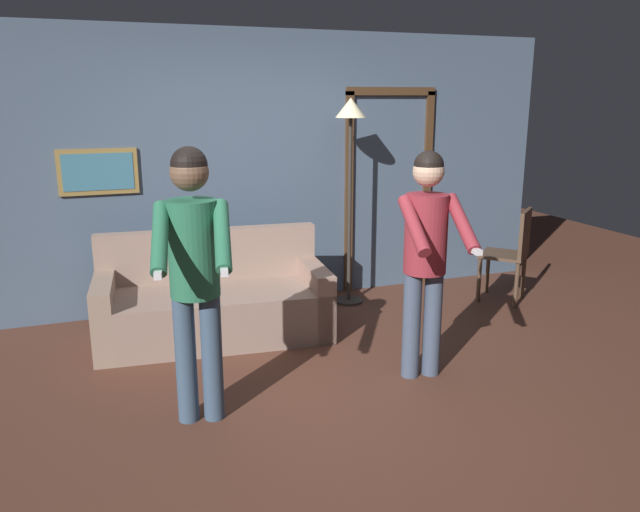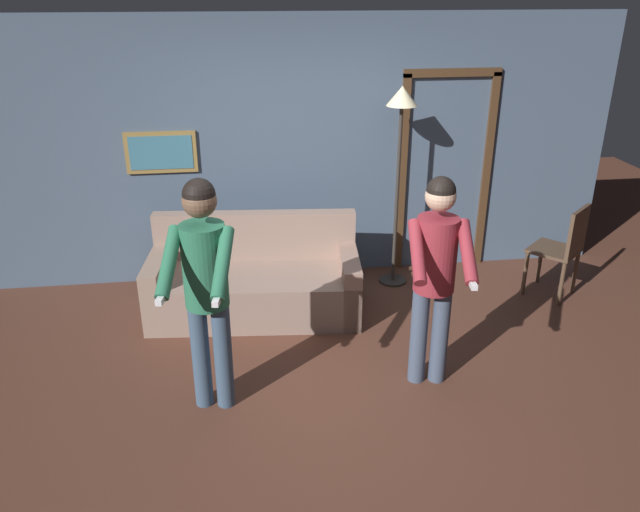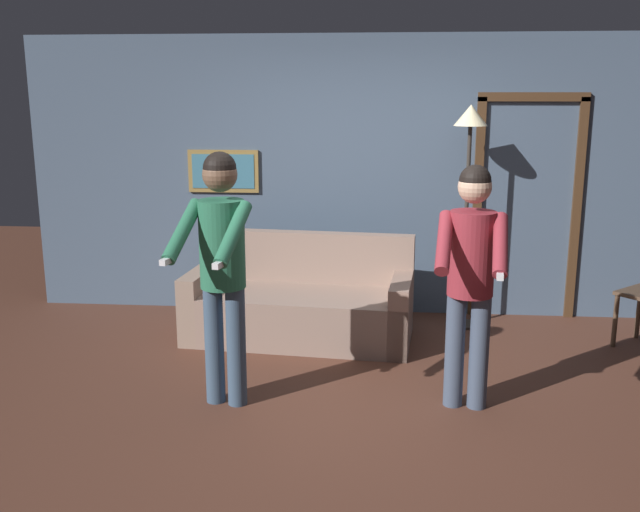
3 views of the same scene
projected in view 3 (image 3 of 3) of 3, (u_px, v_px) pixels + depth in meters
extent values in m
plane|color=#553023|center=(356.00, 396.00, 5.00)|extent=(12.00, 12.00, 0.00)
cube|color=#495B71|center=(365.00, 177.00, 6.68)|extent=(6.40, 0.06, 2.60)
cube|color=olive|center=(223.00, 171.00, 6.74)|extent=(0.67, 0.02, 0.40)
cube|color=teal|center=(223.00, 171.00, 6.72)|extent=(0.59, 0.01, 0.32)
cube|color=#4C331E|center=(477.00, 209.00, 6.61)|extent=(0.08, 0.04, 2.04)
cube|color=#4C331E|center=(576.00, 211.00, 6.53)|extent=(0.08, 0.04, 2.04)
cube|color=#4C331E|center=(534.00, 97.00, 6.34)|extent=(0.98, 0.04, 0.08)
cube|color=gray|center=(300.00, 315.00, 6.12)|extent=(1.97, 1.02, 0.42)
cube|color=gray|center=(307.00, 257.00, 6.37)|extent=(1.90, 0.32, 0.45)
cube|color=gray|center=(203.00, 301.00, 6.26)|extent=(0.24, 0.86, 0.58)
cube|color=gray|center=(401.00, 312.00, 5.95)|extent=(0.24, 0.86, 0.58)
cylinder|color=#332D28|center=(461.00, 324.00, 6.51)|extent=(0.28, 0.28, 0.02)
cylinder|color=#332D28|center=(466.00, 227.00, 6.31)|extent=(0.04, 0.04, 1.78)
cone|color=#F9EAB7|center=(471.00, 115.00, 6.09)|extent=(0.29, 0.29, 0.18)
cylinder|color=#3A5069|center=(214.00, 345.00, 4.83)|extent=(0.13, 0.13, 0.82)
cylinder|color=#3A5069|center=(236.00, 347.00, 4.79)|extent=(0.13, 0.13, 0.82)
cylinder|color=#286B4C|center=(222.00, 244.00, 4.65)|extent=(0.30, 0.30, 0.58)
sphere|color=brown|center=(220.00, 175.00, 4.55)|extent=(0.23, 0.23, 0.23)
sphere|color=black|center=(220.00, 168.00, 4.54)|extent=(0.21, 0.21, 0.21)
cylinder|color=#286B4C|center=(183.00, 231.00, 4.47)|extent=(0.18, 0.49, 0.36)
cube|color=white|center=(168.00, 260.00, 4.30)|extent=(0.07, 0.15, 0.04)
cylinder|color=#286B4C|center=(233.00, 234.00, 4.38)|extent=(0.18, 0.49, 0.36)
cube|color=white|center=(220.00, 264.00, 4.21)|extent=(0.07, 0.15, 0.04)
cylinder|color=#414E64|center=(455.00, 350.00, 4.78)|extent=(0.13, 0.13, 0.78)
cylinder|color=#414E64|center=(479.00, 352.00, 4.74)|extent=(0.13, 0.13, 0.78)
cylinder|color=maroon|center=(472.00, 254.00, 4.61)|extent=(0.30, 0.30, 0.56)
sphere|color=#D8AD8E|center=(475.00, 187.00, 4.51)|extent=(0.22, 0.22, 0.22)
sphere|color=black|center=(475.00, 181.00, 4.50)|extent=(0.20, 0.20, 0.20)
cylinder|color=maroon|center=(444.00, 242.00, 4.43)|extent=(0.15, 0.46, 0.35)
cylinder|color=maroon|center=(500.00, 245.00, 4.36)|extent=(0.15, 0.46, 0.35)
cube|color=white|center=(500.00, 275.00, 4.20)|extent=(0.06, 0.15, 0.04)
cylinder|color=#4C3828|center=(638.00, 313.00, 6.13)|extent=(0.04, 0.04, 0.45)
cylinder|color=#4C3828|center=(615.00, 321.00, 5.92)|extent=(0.04, 0.04, 0.45)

